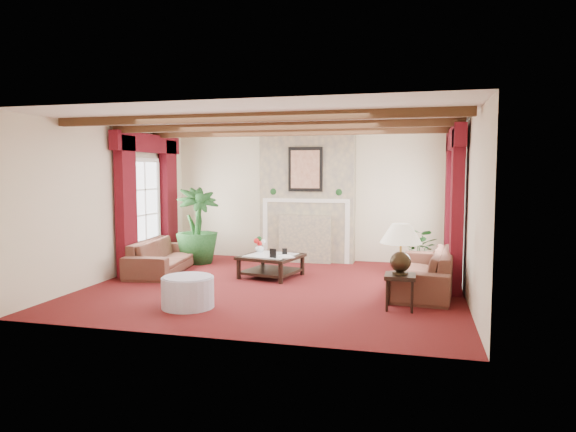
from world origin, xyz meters
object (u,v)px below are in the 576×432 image
(potted_palm, at_px, (197,242))
(side_table, at_px, (400,292))
(coffee_table, at_px, (271,266))
(sofa_left, at_px, (163,250))
(ottoman, at_px, (188,292))
(sofa_right, at_px, (425,263))

(potted_palm, xyz_separation_m, side_table, (4.22, -2.65, -0.19))
(coffee_table, bearing_deg, potted_palm, 165.71)
(sofa_left, xyz_separation_m, potted_palm, (0.26, 0.99, 0.04))
(coffee_table, distance_m, ottoman, 2.36)
(potted_palm, bearing_deg, coffee_table, -27.66)
(coffee_table, bearing_deg, side_table, -22.11)
(sofa_right, distance_m, coffee_table, 2.72)
(potted_palm, bearing_deg, sofa_right, -16.85)
(side_table, bearing_deg, sofa_right, 74.91)
(sofa_left, height_order, ottoman, sofa_left)
(sofa_right, bearing_deg, potted_palm, -101.15)
(side_table, distance_m, ottoman, 2.96)
(potted_palm, xyz_separation_m, coffee_table, (1.88, -0.99, -0.24))
(sofa_left, relative_size, potted_palm, 1.22)
(potted_palm, distance_m, side_table, 4.99)
(sofa_left, height_order, sofa_right, sofa_right)
(side_table, relative_size, ottoman, 0.67)
(potted_palm, height_order, side_table, potted_palm)
(sofa_right, relative_size, ottoman, 3.15)
(sofa_left, bearing_deg, ottoman, -152.88)
(side_table, bearing_deg, sofa_left, 159.68)
(sofa_right, relative_size, side_table, 4.73)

